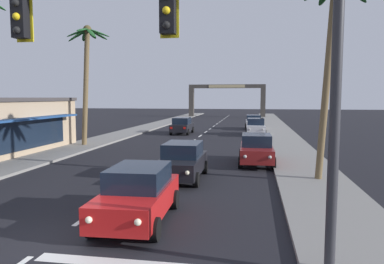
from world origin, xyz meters
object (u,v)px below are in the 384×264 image
(sedan_lead_at_stop_bar, at_px, (138,194))
(sedan_parked_far_kerb, at_px, (254,122))
(sedan_parked_mid_kerb, at_px, (256,149))
(town_gateway_arch, at_px, (227,96))
(sedan_oncoming_far, at_px, (182,126))
(sedan_parked_nearest_kerb, at_px, (256,127))
(traffic_signal_mast, at_px, (172,42))
(sedan_third_in_queue, at_px, (182,161))
(palm_left_third, at_px, (86,62))
(palm_right_second, at_px, (332,24))

(sedan_lead_at_stop_bar, height_order, sedan_parked_far_kerb, same)
(sedan_parked_mid_kerb, xyz_separation_m, town_gateway_arch, (-5.32, 48.76, 3.17))
(sedan_oncoming_far, height_order, sedan_parked_far_kerb, same)
(sedan_oncoming_far, bearing_deg, sedan_lead_at_stop_bar, -81.64)
(sedan_oncoming_far, xyz_separation_m, sedan_parked_nearest_kerb, (7.49, -0.05, 0.00))
(traffic_signal_mast, height_order, sedan_parked_far_kerb, traffic_signal_mast)
(sedan_third_in_queue, distance_m, sedan_oncoming_far, 21.02)
(sedan_parked_far_kerb, height_order, palm_left_third, palm_left_third)
(sedan_lead_at_stop_bar, distance_m, palm_right_second, 11.06)
(sedan_parked_mid_kerb, bearing_deg, town_gateway_arch, 96.23)
(palm_right_second, relative_size, town_gateway_arch, 0.64)
(sedan_third_in_queue, distance_m, sedan_parked_nearest_kerb, 20.84)
(traffic_signal_mast, relative_size, town_gateway_arch, 0.75)
(palm_left_third, xyz_separation_m, palm_right_second, (15.77, -9.34, 0.52))
(traffic_signal_mast, distance_m, town_gateway_arch, 61.85)
(sedan_lead_at_stop_bar, distance_m, town_gateway_arch, 59.24)
(sedan_parked_mid_kerb, relative_size, palm_left_third, 0.49)
(sedan_lead_at_stop_bar, height_order, town_gateway_arch, town_gateway_arch)
(sedan_lead_at_stop_bar, bearing_deg, palm_right_second, 43.92)
(sedan_parked_mid_kerb, height_order, sedan_parked_far_kerb, same)
(sedan_parked_nearest_kerb, relative_size, sedan_parked_far_kerb, 1.00)
(traffic_signal_mast, relative_size, sedan_parked_nearest_kerb, 2.41)
(traffic_signal_mast, distance_m, sedan_parked_far_kerb, 36.15)
(palm_left_third, bearing_deg, sedan_lead_at_stop_bar, -60.01)
(sedan_oncoming_far, distance_m, town_gateway_arch, 32.81)
(sedan_lead_at_stop_bar, relative_size, sedan_third_in_queue, 1.01)
(sedan_third_in_queue, bearing_deg, sedan_oncoming_far, 101.25)
(sedan_parked_nearest_kerb, xyz_separation_m, sedan_parked_far_kerb, (-0.22, 6.77, 0.00))
(sedan_oncoming_far, xyz_separation_m, sedan_parked_far_kerb, (7.27, 6.72, 0.00))
(sedan_lead_at_stop_bar, height_order, sedan_parked_nearest_kerb, same)
(palm_left_third, bearing_deg, sedan_parked_far_kerb, 54.53)
(traffic_signal_mast, bearing_deg, sedan_parked_mid_kerb, 81.60)
(traffic_signal_mast, height_order, sedan_parked_mid_kerb, traffic_signal_mast)
(sedan_parked_mid_kerb, height_order, palm_left_third, palm_left_third)
(palm_left_third, xyz_separation_m, town_gateway_arch, (7.35, 43.37, -2.35))
(sedan_oncoming_far, distance_m, sedan_parked_nearest_kerb, 7.49)
(sedan_oncoming_far, distance_m, palm_left_third, 13.18)
(sedan_oncoming_far, bearing_deg, sedan_parked_far_kerb, 42.73)
(palm_left_third, bearing_deg, palm_right_second, -30.62)
(sedan_parked_mid_kerb, bearing_deg, sedan_oncoming_far, 114.82)
(sedan_parked_mid_kerb, distance_m, town_gateway_arch, 49.15)
(traffic_signal_mast, distance_m, sedan_third_in_queue, 9.59)
(sedan_oncoming_far, xyz_separation_m, palm_right_second, (10.58, -20.12, 6.04))
(sedan_third_in_queue, relative_size, sedan_parked_far_kerb, 0.99)
(traffic_signal_mast, distance_m, sedan_parked_nearest_kerb, 29.46)
(sedan_parked_mid_kerb, height_order, palm_right_second, palm_right_second)
(sedan_parked_mid_kerb, relative_size, town_gateway_arch, 0.31)
(sedan_oncoming_far, relative_size, palm_left_third, 0.49)
(traffic_signal_mast, height_order, sedan_oncoming_far, traffic_signal_mast)
(sedan_parked_nearest_kerb, distance_m, town_gateway_arch, 33.22)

